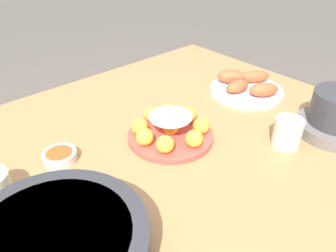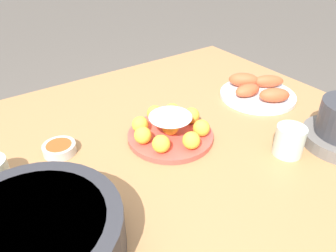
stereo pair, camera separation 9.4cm
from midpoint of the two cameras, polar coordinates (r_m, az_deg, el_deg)
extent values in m
cylinder|color=#A87547|center=(1.80, 8.24, 1.79)|extent=(0.06, 0.06, 0.67)
cube|color=#A87547|center=(0.97, 2.35, -2.71)|extent=(1.30, 1.05, 0.03)
cylinder|color=#E04C42|center=(0.95, 3.24, -1.82)|extent=(0.25, 0.25, 0.02)
sphere|color=yellow|center=(0.90, -1.44, -1.72)|extent=(0.05, 0.05, 0.05)
sphere|color=yellow|center=(0.86, 1.89, -3.24)|extent=(0.05, 0.05, 0.05)
sphere|color=yellow|center=(0.88, 7.12, -2.60)|extent=(0.05, 0.05, 0.05)
sphere|color=yellow|center=(0.94, 8.68, -0.43)|extent=(0.05, 0.05, 0.05)
sphere|color=yellow|center=(0.99, 6.98, 1.64)|extent=(0.05, 0.05, 0.05)
sphere|color=yellow|center=(1.01, 3.38, 2.53)|extent=(0.05, 0.05, 0.05)
sphere|color=yellow|center=(1.00, 0.38, 2.14)|extent=(0.05, 0.05, 0.05)
sphere|color=yellow|center=(0.94, -2.05, 0.16)|extent=(0.05, 0.05, 0.05)
ellipsoid|color=white|center=(0.92, 3.36, 1.53)|extent=(0.12, 0.12, 0.02)
sphere|color=yellow|center=(0.93, 3.30, -0.19)|extent=(0.05, 0.05, 0.05)
cylinder|color=#2D2D33|center=(0.66, -18.55, -18.53)|extent=(0.34, 0.34, 0.10)
cylinder|color=brown|center=(0.63, -19.25, -16.04)|extent=(0.28, 0.28, 0.01)
cylinder|color=beige|center=(0.93, -15.66, -3.93)|extent=(0.09, 0.09, 0.03)
cylinder|color=#9E4C1E|center=(0.92, -15.75, -3.42)|extent=(0.07, 0.07, 0.01)
cylinder|color=silver|center=(1.23, 17.47, 5.06)|extent=(0.27, 0.27, 0.01)
ellipsoid|color=#D1512D|center=(1.19, 15.91, 5.93)|extent=(0.10, 0.07, 0.04)
ellipsoid|color=#D1512D|center=(1.18, 20.24, 5.00)|extent=(0.12, 0.10, 0.05)
ellipsoid|color=#D1512D|center=(1.28, 19.06, 7.32)|extent=(0.12, 0.10, 0.05)
ellipsoid|color=#D1512D|center=(1.25, 15.17, 7.70)|extent=(0.12, 0.12, 0.05)
cylinder|color=beige|center=(0.95, 23.08, -2.48)|extent=(0.08, 0.08, 0.08)
camera|label=1|loc=(0.05, -87.14, 1.84)|focal=35.00mm
camera|label=2|loc=(0.05, 92.86, -1.84)|focal=35.00mm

